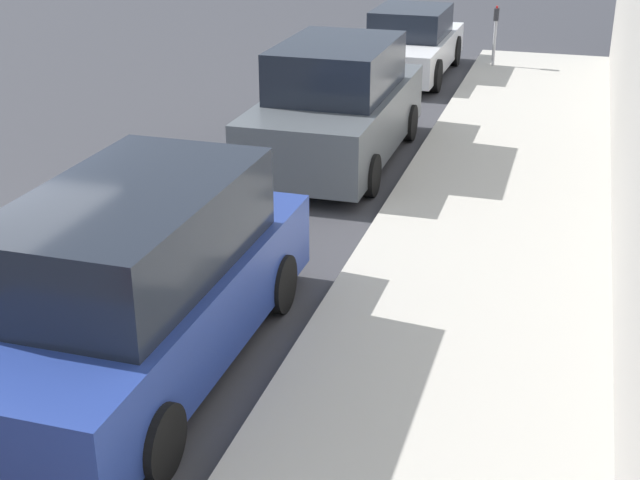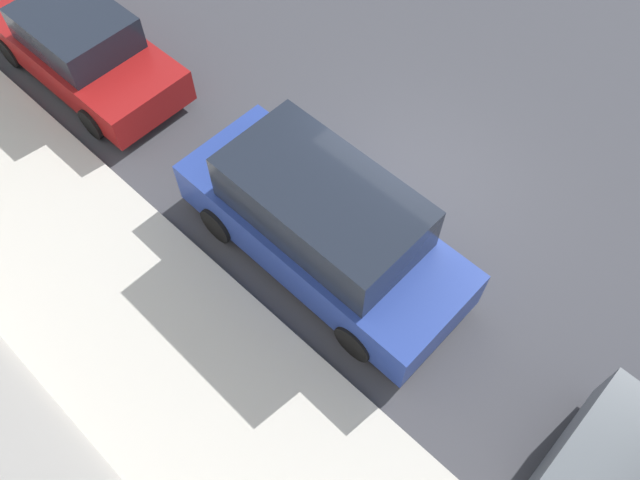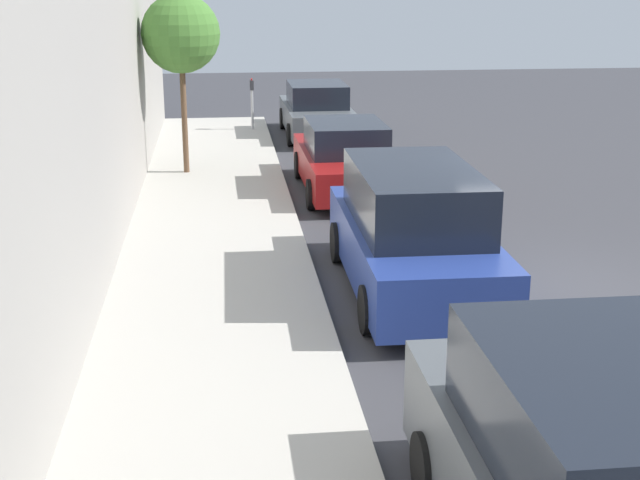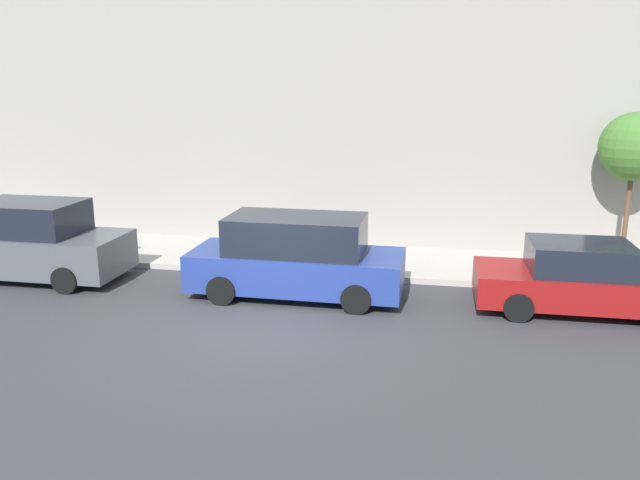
% 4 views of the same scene
% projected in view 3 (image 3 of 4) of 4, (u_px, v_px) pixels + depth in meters
% --- Properties ---
extents(ground_plane, '(60.00, 60.00, 0.00)m').
position_uv_depth(ground_plane, '(552.00, 290.00, 13.42)').
color(ground_plane, '#38383D').
extents(sidewalk, '(3.11, 32.00, 0.15)m').
position_uv_depth(sidewalk, '(215.00, 299.00, 12.85)').
color(sidewalk, '#B2ADA3').
rests_on(sidewalk, ground_plane).
extents(parked_sedan_nearest, '(1.92, 4.51, 1.54)m').
position_uv_depth(parked_sedan_nearest, '(317.00, 111.00, 25.52)').
color(parked_sedan_nearest, '#4C5156').
rests_on(parked_sedan_nearest, ground_plane).
extents(parked_sedan_second, '(1.92, 4.52, 1.54)m').
position_uv_depth(parked_sedan_second, '(345.00, 159.00, 19.12)').
color(parked_sedan_second, maroon).
rests_on(parked_sedan_second, ground_plane).
extents(parked_minivan_third, '(2.02, 4.92, 1.90)m').
position_uv_depth(parked_minivan_third, '(413.00, 232.00, 13.12)').
color(parked_minivan_third, navy).
rests_on(parked_minivan_third, ground_plane).
extents(parking_meter_near, '(0.11, 0.15, 1.47)m').
position_uv_depth(parking_meter_near, '(252.00, 98.00, 25.76)').
color(parking_meter_near, '#ADADB2').
rests_on(parking_meter_near, sidewalk).
extents(street_tree, '(1.74, 1.74, 4.00)m').
position_uv_depth(street_tree, '(181.00, 34.00, 19.65)').
color(street_tree, brown).
rests_on(street_tree, sidewalk).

